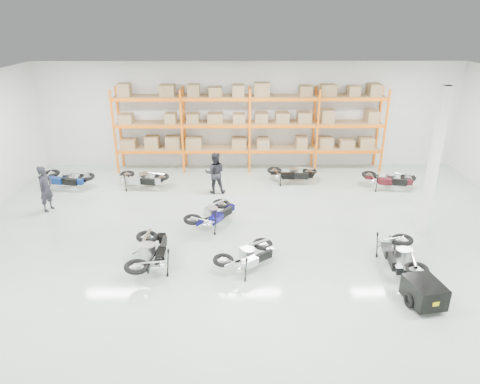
{
  "coord_description": "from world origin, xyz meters",
  "views": [
    {
      "loc": [
        -0.53,
        -11.25,
        6.29
      ],
      "look_at": [
        -0.44,
        1.17,
        1.1
      ],
      "focal_mm": 32.0,
      "sensor_mm": 36.0,
      "label": 1
    }
  ],
  "objects_px": {
    "moto_black_far_left": "(151,247)",
    "moto_blue_centre": "(213,210)",
    "person_left": "(46,189)",
    "moto_touring_right": "(401,250)",
    "moto_back_c": "(292,170)",
    "moto_silver_left": "(248,252)",
    "moto_back_b": "(142,175)",
    "moto_back_a": "(65,175)",
    "trailer": "(424,292)",
    "moto_back_d": "(389,176)",
    "person_back": "(215,173)"
  },
  "relations": [
    {
      "from": "moto_black_far_left",
      "to": "moto_blue_centre",
      "type": "bearing_deg",
      "value": -123.83
    },
    {
      "from": "moto_black_far_left",
      "to": "person_left",
      "type": "distance_m",
      "value": 5.54
    },
    {
      "from": "moto_touring_right",
      "to": "moto_back_c",
      "type": "distance_m",
      "value": 6.61
    },
    {
      "from": "moto_silver_left",
      "to": "moto_back_b",
      "type": "bearing_deg",
      "value": -3.12
    },
    {
      "from": "moto_touring_right",
      "to": "moto_back_b",
      "type": "xyz_separation_m",
      "value": [
        -7.98,
        5.74,
        -0.02
      ]
    },
    {
      "from": "moto_silver_left",
      "to": "moto_back_a",
      "type": "relative_size",
      "value": 0.88
    },
    {
      "from": "moto_blue_centre",
      "to": "person_left",
      "type": "xyz_separation_m",
      "value": [
        -5.74,
        1.21,
        0.27
      ]
    },
    {
      "from": "moto_black_far_left",
      "to": "trailer",
      "type": "relative_size",
      "value": 1.21
    },
    {
      "from": "moto_back_d",
      "to": "person_back",
      "type": "bearing_deg",
      "value": 105.15
    },
    {
      "from": "moto_black_far_left",
      "to": "moto_back_c",
      "type": "distance_m",
      "value": 7.61
    },
    {
      "from": "moto_touring_right",
      "to": "trailer",
      "type": "height_order",
      "value": "moto_touring_right"
    },
    {
      "from": "moto_back_c",
      "to": "moto_back_d",
      "type": "distance_m",
      "value": 3.72
    },
    {
      "from": "moto_touring_right",
      "to": "person_left",
      "type": "xyz_separation_m",
      "value": [
        -10.81,
        3.74,
        0.25
      ]
    },
    {
      "from": "person_left",
      "to": "person_back",
      "type": "relative_size",
      "value": 1.01
    },
    {
      "from": "moto_back_b",
      "to": "moto_back_d",
      "type": "distance_m",
      "value": 9.55
    },
    {
      "from": "moto_black_far_left",
      "to": "moto_back_a",
      "type": "distance_m",
      "value": 7.05
    },
    {
      "from": "moto_black_far_left",
      "to": "person_left",
      "type": "bearing_deg",
      "value": -41.75
    },
    {
      "from": "moto_silver_left",
      "to": "moto_black_far_left",
      "type": "relative_size",
      "value": 0.87
    },
    {
      "from": "moto_back_d",
      "to": "trailer",
      "type": "bearing_deg",
      "value": -179.86
    },
    {
      "from": "moto_touring_right",
      "to": "trailer",
      "type": "relative_size",
      "value": 1.17
    },
    {
      "from": "moto_black_far_left",
      "to": "moto_touring_right",
      "type": "xyz_separation_m",
      "value": [
        6.6,
        -0.15,
        -0.02
      ]
    },
    {
      "from": "moto_touring_right",
      "to": "trailer",
      "type": "xyz_separation_m",
      "value": [
        0.0,
        -1.6,
        -0.18
      ]
    },
    {
      "from": "moto_back_c",
      "to": "moto_back_b",
      "type": "bearing_deg",
      "value": 99.13
    },
    {
      "from": "moto_touring_right",
      "to": "moto_silver_left",
      "type": "bearing_deg",
      "value": -173.29
    },
    {
      "from": "moto_touring_right",
      "to": "moto_back_d",
      "type": "bearing_deg",
      "value": 81.32
    },
    {
      "from": "moto_silver_left",
      "to": "person_back",
      "type": "distance_m",
      "value": 5.39
    },
    {
      "from": "moto_blue_centre",
      "to": "moto_touring_right",
      "type": "distance_m",
      "value": 5.67
    },
    {
      "from": "moto_back_a",
      "to": "moto_back_d",
      "type": "height_order",
      "value": "moto_back_a"
    },
    {
      "from": "trailer",
      "to": "moto_black_far_left",
      "type": "bearing_deg",
      "value": 155.02
    },
    {
      "from": "moto_black_far_left",
      "to": "moto_touring_right",
      "type": "height_order",
      "value": "moto_black_far_left"
    },
    {
      "from": "moto_silver_left",
      "to": "moto_touring_right",
      "type": "height_order",
      "value": "moto_touring_right"
    },
    {
      "from": "moto_blue_centre",
      "to": "person_left",
      "type": "distance_m",
      "value": 5.87
    },
    {
      "from": "person_back",
      "to": "person_left",
      "type": "bearing_deg",
      "value": 13.26
    },
    {
      "from": "moto_blue_centre",
      "to": "moto_back_a",
      "type": "distance_m",
      "value": 6.66
    },
    {
      "from": "moto_black_far_left",
      "to": "moto_back_b",
      "type": "xyz_separation_m",
      "value": [
        -1.38,
        5.59,
        -0.04
      ]
    },
    {
      "from": "person_left",
      "to": "person_back",
      "type": "bearing_deg",
      "value": -58.18
    },
    {
      "from": "moto_back_c",
      "to": "person_back",
      "type": "xyz_separation_m",
      "value": [
        -3.03,
        -1.0,
        0.27
      ]
    },
    {
      "from": "moto_back_a",
      "to": "moto_back_b",
      "type": "height_order",
      "value": "moto_back_a"
    },
    {
      "from": "person_left",
      "to": "moto_back_b",
      "type": "bearing_deg",
      "value": -38.18
    },
    {
      "from": "moto_black_far_left",
      "to": "moto_back_c",
      "type": "xyz_separation_m",
      "value": [
        4.51,
        6.13,
        -0.05
      ]
    },
    {
      "from": "moto_blue_centre",
      "to": "trailer",
      "type": "distance_m",
      "value": 6.55
    },
    {
      "from": "trailer",
      "to": "person_back",
      "type": "xyz_separation_m",
      "value": [
        -5.13,
        6.88,
        0.42
      ]
    },
    {
      "from": "moto_back_a",
      "to": "person_back",
      "type": "height_order",
      "value": "person_back"
    },
    {
      "from": "moto_touring_right",
      "to": "moto_back_b",
      "type": "distance_m",
      "value": 9.83
    },
    {
      "from": "moto_silver_left",
      "to": "moto_back_c",
      "type": "bearing_deg",
      "value": -54.91
    },
    {
      "from": "person_left",
      "to": "moto_silver_left",
      "type": "bearing_deg",
      "value": -102.01
    },
    {
      "from": "moto_black_far_left",
      "to": "moto_back_c",
      "type": "height_order",
      "value": "moto_black_far_left"
    },
    {
      "from": "trailer",
      "to": "moto_back_d",
      "type": "height_order",
      "value": "moto_back_d"
    },
    {
      "from": "moto_silver_left",
      "to": "moto_back_d",
      "type": "bearing_deg",
      "value": -82.83
    },
    {
      "from": "moto_silver_left",
      "to": "moto_touring_right",
      "type": "xyz_separation_m",
      "value": [
        4.01,
        -0.01,
        0.05
      ]
    }
  ]
}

